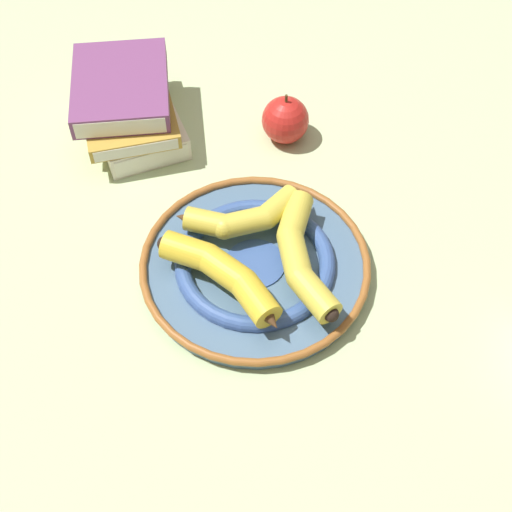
{
  "coord_description": "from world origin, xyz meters",
  "views": [
    {
      "loc": [
        0.3,
        0.44,
        0.77
      ],
      "look_at": [
        -0.01,
        0.0,
        0.04
      ],
      "focal_mm": 50.0,
      "sensor_mm": 36.0,
      "label": 1
    }
  ],
  "objects_px": {
    "decorative_bowl": "(256,266)",
    "book_stack": "(128,104)",
    "banana_c": "(300,253)",
    "banana_b": "(242,218)",
    "apple": "(285,120)",
    "banana_a": "(225,275)"
  },
  "relations": [
    {
      "from": "decorative_bowl",
      "to": "banana_b",
      "type": "xyz_separation_m",
      "value": [
        -0.02,
        -0.06,
        0.03
      ]
    },
    {
      "from": "decorative_bowl",
      "to": "banana_a",
      "type": "distance_m",
      "value": 0.06
    },
    {
      "from": "banana_c",
      "to": "decorative_bowl",
      "type": "bearing_deg",
      "value": -102.89
    },
    {
      "from": "banana_b",
      "to": "apple",
      "type": "distance_m",
      "value": 0.21
    },
    {
      "from": "decorative_bowl",
      "to": "banana_a",
      "type": "relative_size",
      "value": 1.56
    },
    {
      "from": "decorative_bowl",
      "to": "book_stack",
      "type": "xyz_separation_m",
      "value": [
        -0.0,
        -0.33,
        0.03
      ]
    },
    {
      "from": "decorative_bowl",
      "to": "banana_a",
      "type": "height_order",
      "value": "banana_a"
    },
    {
      "from": "decorative_bowl",
      "to": "banana_a",
      "type": "xyz_separation_m",
      "value": [
        0.05,
        0.01,
        0.03
      ]
    },
    {
      "from": "book_stack",
      "to": "apple",
      "type": "relative_size",
      "value": 2.83
    },
    {
      "from": "banana_a",
      "to": "banana_c",
      "type": "xyz_separation_m",
      "value": [
        -0.1,
        0.03,
        -0.0
      ]
    },
    {
      "from": "banana_b",
      "to": "book_stack",
      "type": "bearing_deg",
      "value": 112.25
    },
    {
      "from": "decorative_bowl",
      "to": "banana_b",
      "type": "height_order",
      "value": "banana_b"
    },
    {
      "from": "banana_c",
      "to": "book_stack",
      "type": "xyz_separation_m",
      "value": [
        0.04,
        -0.37,
        -0.0
      ]
    },
    {
      "from": "book_stack",
      "to": "banana_b",
      "type": "bearing_deg",
      "value": 24.67
    },
    {
      "from": "decorative_bowl",
      "to": "banana_c",
      "type": "distance_m",
      "value": 0.07
    },
    {
      "from": "decorative_bowl",
      "to": "apple",
      "type": "height_order",
      "value": "apple"
    },
    {
      "from": "banana_b",
      "to": "banana_c",
      "type": "xyz_separation_m",
      "value": [
        -0.03,
        0.09,
        0.0
      ]
    },
    {
      "from": "decorative_bowl",
      "to": "book_stack",
      "type": "bearing_deg",
      "value": -90.26
    },
    {
      "from": "banana_a",
      "to": "apple",
      "type": "xyz_separation_m",
      "value": [
        -0.24,
        -0.19,
        -0.01
      ]
    },
    {
      "from": "banana_a",
      "to": "banana_c",
      "type": "bearing_deg",
      "value": -119.98
    },
    {
      "from": "book_stack",
      "to": "apple",
      "type": "height_order",
      "value": "book_stack"
    },
    {
      "from": "decorative_bowl",
      "to": "apple",
      "type": "bearing_deg",
      "value": -135.09
    }
  ]
}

